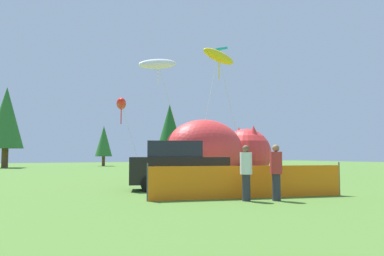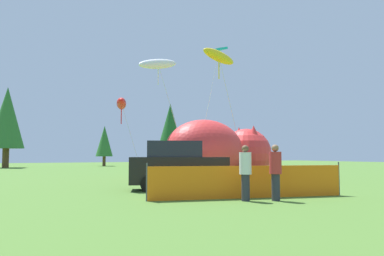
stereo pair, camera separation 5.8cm
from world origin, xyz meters
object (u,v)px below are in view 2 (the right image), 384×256
(parked_car, at_px, (178,166))
(folding_chair, at_px, (273,175))
(spectator_in_yellow_shirt, at_px, (275,170))
(kite_white_ghost, at_px, (158,64))
(kite_teal_diamond, at_px, (219,52))
(kite_red_lizard, at_px, (121,104))
(inflatable_cat, at_px, (218,153))
(kite_yellow_hero, at_px, (219,57))
(spectator_in_white_shirt, at_px, (245,170))

(parked_car, relative_size, folding_chair, 5.06)
(spectator_in_yellow_shirt, relative_size, kite_white_ghost, 0.24)
(kite_teal_diamond, distance_m, kite_red_lizard, 8.33)
(inflatable_cat, bearing_deg, parked_car, -152.76)
(parked_car, distance_m, kite_teal_diamond, 13.45)
(kite_yellow_hero, height_order, kite_red_lizard, kite_yellow_hero)
(folding_chair, bearing_deg, kite_white_ghost, 61.35)
(inflatable_cat, bearing_deg, kite_teal_diamond, 43.67)
(folding_chair, distance_m, spectator_in_white_shirt, 6.85)
(folding_chair, height_order, inflatable_cat, inflatable_cat)
(inflatable_cat, height_order, spectator_in_yellow_shirt, inflatable_cat)
(folding_chair, xyz_separation_m, spectator_in_yellow_shirt, (-4.09, -5.06, 0.49))
(parked_car, bearing_deg, spectator_in_white_shirt, -64.09)
(spectator_in_white_shirt, bearing_deg, folding_chair, 42.79)
(spectator_in_yellow_shirt, distance_m, kite_teal_diamond, 16.41)
(inflatable_cat, relative_size, kite_yellow_hero, 1.04)
(kite_white_ghost, bearing_deg, kite_red_lizard, 127.54)
(spectator_in_yellow_shirt, distance_m, kite_white_ghost, 12.72)
(kite_yellow_hero, relative_size, kite_white_ghost, 1.00)
(inflatable_cat, distance_m, kite_yellow_hero, 5.56)
(spectator_in_yellow_shirt, distance_m, kite_yellow_hero, 10.66)
(kite_yellow_hero, xyz_separation_m, kite_red_lizard, (-4.19, 5.09, -2.37))
(folding_chair, relative_size, kite_white_ghost, 0.12)
(kite_yellow_hero, xyz_separation_m, kite_teal_diamond, (2.97, 4.85, 1.87))
(folding_chair, distance_m, kite_red_lizard, 10.75)
(kite_white_ghost, bearing_deg, spectator_in_yellow_shirt, -91.72)
(parked_car, distance_m, kite_yellow_hero, 8.09)
(inflatable_cat, xyz_separation_m, kite_teal_diamond, (2.62, 4.18, 7.38))
(folding_chair, relative_size, kite_red_lizard, 0.17)
(parked_car, relative_size, kite_white_ghost, 0.58)
(spectator_in_yellow_shirt, relative_size, spectator_in_white_shirt, 1.01)
(spectator_in_white_shirt, distance_m, kite_white_ghost, 12.42)
(folding_chair, height_order, kite_white_ghost, kite_white_ghost)
(parked_car, relative_size, spectator_in_yellow_shirt, 2.41)
(kite_white_ghost, relative_size, kite_teal_diamond, 0.82)
(spectator_in_white_shirt, xyz_separation_m, kite_yellow_hero, (3.80, 7.82, 6.12))
(inflatable_cat, bearing_deg, kite_yellow_hero, -131.41)
(spectator_in_white_shirt, height_order, kite_white_ghost, kite_white_ghost)
(kite_teal_diamond, bearing_deg, inflatable_cat, -122.10)
(parked_car, relative_size, kite_teal_diamond, 0.48)
(kite_white_ghost, height_order, kite_red_lizard, kite_white_ghost)
(kite_white_ghost, bearing_deg, spectator_in_white_shirt, -96.65)
(folding_chair, bearing_deg, kite_yellow_hero, 50.67)
(spectator_in_white_shirt, relative_size, kite_teal_diamond, 0.19)
(spectator_in_yellow_shirt, height_order, spectator_in_white_shirt, spectator_in_yellow_shirt)
(folding_chair, bearing_deg, spectator_in_white_shirt, 162.65)
(kite_teal_diamond, bearing_deg, spectator_in_white_shirt, -118.11)
(folding_chair, xyz_separation_m, spectator_in_white_shirt, (-5.01, -4.64, 0.48))
(inflatable_cat, height_order, kite_white_ghost, kite_white_ghost)
(kite_white_ghost, xyz_separation_m, kite_teal_diamond, (5.52, 1.90, 1.94))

